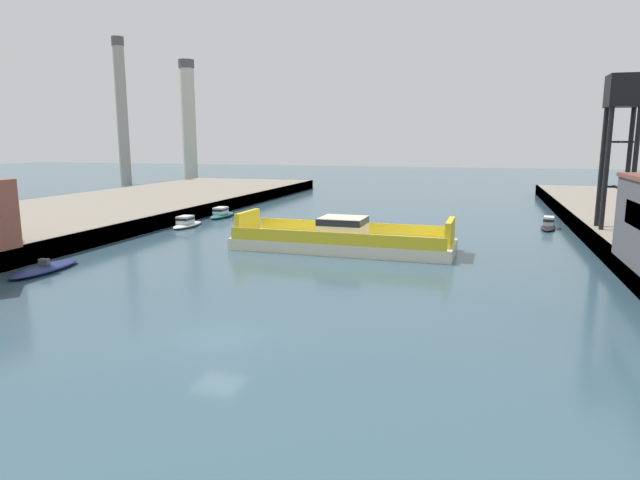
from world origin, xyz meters
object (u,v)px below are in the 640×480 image
moored_boat_near_left (548,224)px  smokestack_distant_b (122,108)px  chain_ferry (343,240)px  smokestack_distant_a (188,118)px  moored_boat_mid_right (187,223)px  crane_tower (623,111)px  moored_boat_mid_left (45,268)px  moored_boat_near_right (222,214)px

moored_boat_near_left → smokestack_distant_b: (-89.24, 43.79, 17.33)m
chain_ferry → moored_boat_near_left: 27.64m
smokestack_distant_a → smokestack_distant_b: bearing=-130.5°
chain_ferry → smokestack_distant_b: (-69.22, 62.84, 16.88)m
moored_boat_near_left → moored_boat_mid_right: bearing=-165.3°
moored_boat_mid_right → smokestack_distant_a: size_ratio=0.20×
moored_boat_mid_right → crane_tower: 47.68m
moored_boat_near_left → moored_boat_mid_left: size_ratio=0.82×
smokestack_distant_b → moored_boat_mid_left: bearing=-57.9°
moored_boat_mid_right → smokestack_distant_b: size_ratio=0.18×
moored_boat_mid_right → crane_tower: size_ratio=0.41×
chain_ferry → moored_boat_near_left: bearing=43.6°
smokestack_distant_b → moored_boat_mid_right: bearing=-48.8°
crane_tower → chain_ferry: bearing=-159.2°
moored_boat_mid_left → crane_tower: crane_tower is taller
moored_boat_mid_right → crane_tower: crane_tower is taller
moored_boat_near_left → moored_boat_near_right: moored_boat_near_left is taller
chain_ferry → moored_boat_near_left: chain_ferry is taller
moored_boat_near_left → smokestack_distant_b: size_ratio=0.17×
moored_boat_mid_right → smokestack_distant_b: (-47.87, 54.62, 17.36)m
moored_boat_mid_left → smokestack_distant_a: size_ratio=0.23×
moored_boat_mid_right → smokestack_distant_b: 74.67m
chain_ferry → moored_boat_near_right: size_ratio=3.27×
moored_boat_near_right → crane_tower: crane_tower is taller
moored_boat_near_right → crane_tower: size_ratio=0.44×
smokestack_distant_a → smokestack_distant_b: smokestack_distant_b is taller
moored_boat_near_left → moored_boat_near_right: 41.23m
crane_tower → smokestack_distant_a: bearing=141.8°
moored_boat_near_left → moored_boat_mid_right: (-41.37, -10.83, -0.02)m
moored_boat_near_left → crane_tower: 16.40m
chain_ferry → moored_boat_mid_left: bearing=-143.2°
chain_ferry → moored_boat_mid_right: 22.88m
moored_boat_near_right → smokestack_distant_b: bearing=136.4°
crane_tower → smokestack_distant_b: bearing=150.3°
moored_boat_mid_left → smokestack_distant_b: smokestack_distant_b is taller
moored_boat_near_left → crane_tower: crane_tower is taller
moored_boat_near_right → smokestack_distant_b: 68.58m
moored_boat_near_right → smokestack_distant_a: 70.80m
moored_boat_mid_left → smokestack_distant_b: size_ratio=0.21×
crane_tower → smokestack_distant_a: (-83.50, 65.63, 3.01)m
chain_ferry → smokestack_distant_a: 96.50m
moored_boat_near_left → smokestack_distant_b: bearing=153.9°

